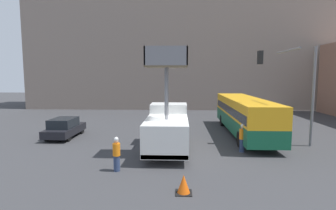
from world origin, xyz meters
name	(u,v)px	position (x,y,z in m)	size (l,w,h in m)	color
ground_plane	(171,155)	(0.00, 0.00, 0.00)	(120.00, 120.00, 0.00)	#38383A
building_backdrop_far	(177,43)	(0.00, 26.41, 10.02)	(44.00, 10.00, 20.04)	gray
utility_truck	(167,127)	(-0.28, 0.86, 1.58)	(2.54, 6.35, 6.45)	silver
city_bus	(244,113)	(5.78, 5.85, 1.79)	(2.59, 12.38, 3.01)	#145638
traffic_light_pole	(295,79)	(8.30, 2.46, 4.58)	(3.89, 3.64, 6.81)	slate
road_worker_near_truck	(117,154)	(-2.68, -2.89, 0.88)	(0.38, 0.38, 1.77)	navy
road_worker_directing	(242,138)	(4.48, 0.84, 0.91)	(0.38, 0.38, 1.81)	navy
traffic_cone_near_truck	(184,185)	(0.68, -5.28, 0.37)	(0.68, 0.68, 0.78)	black
parked_car_curbside	(64,128)	(-8.56, 4.26, 0.77)	(1.88, 4.23, 1.54)	black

